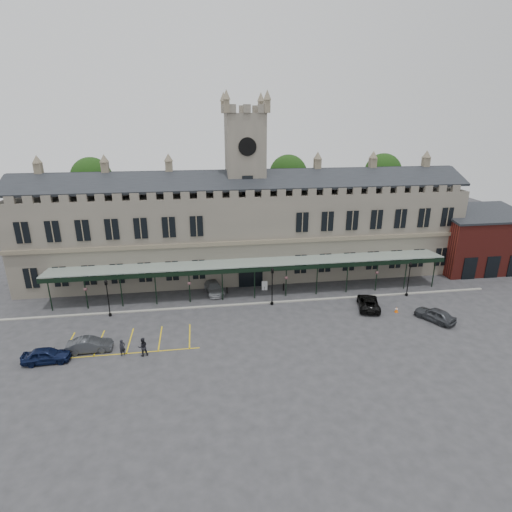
{
  "coord_description": "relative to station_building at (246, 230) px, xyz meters",
  "views": [
    {
      "loc": [
        -6.49,
        -37.98,
        21.42
      ],
      "look_at": [
        0.0,
        6.0,
        6.0
      ],
      "focal_mm": 28.0,
      "sensor_mm": 36.0,
      "label": 1
    }
  ],
  "objects": [
    {
      "name": "person_a",
      "position": [
        -14.24,
        -19.55,
        -5.64
      ],
      "size": [
        0.72,
        0.67,
        1.65
      ],
      "primitive_type": "imported",
      "rotation": [
        0.0,
        0.0,
        0.61
      ],
      "color": "black",
      "rests_on": "ground"
    },
    {
      "name": "traffic_cone",
      "position": [
        15.79,
        -14.97,
        -6.15
      ],
      "size": [
        0.41,
        0.41,
        0.66
      ],
      "rotation": [
        0.0,
        0.0,
        0.4
      ],
      "color": "#FB5F07",
      "rests_on": "ground"
    },
    {
      "name": "lamp_post_right",
      "position": [
        19.24,
        -10.87,
        -3.74
      ],
      "size": [
        0.44,
        0.44,
        4.6
      ],
      "color": "black",
      "rests_on": "ground"
    },
    {
      "name": "kerb",
      "position": [
        0.0,
        -10.41,
        -6.41
      ],
      "size": [
        60.0,
        0.4,
        0.12
      ],
      "primitive_type": "cube",
      "color": "gray",
      "rests_on": "ground"
    },
    {
      "name": "lamp_post_mid",
      "position": [
        1.81,
        -10.86,
        -3.6
      ],
      "size": [
        0.46,
        0.46,
        4.85
      ],
      "color": "black",
      "rests_on": "ground"
    },
    {
      "name": "sign_board",
      "position": [
        1.64,
        -6.53,
        -5.84
      ],
      "size": [
        0.75,
        0.14,
        1.28
      ],
      "rotation": [
        0.0,
        0.0,
        -0.12
      ],
      "color": "black",
      "rests_on": "ground"
    },
    {
      "name": "car_left_b",
      "position": [
        -17.5,
        -18.35,
        -5.78
      ],
      "size": [
        4.24,
        1.59,
        1.38
      ],
      "primitive_type": "imported",
      "rotation": [
        0.0,
        0.0,
        1.6
      ],
      "color": "#34373B",
      "rests_on": "ground"
    },
    {
      "name": "brick_annex",
      "position": [
        34.0,
        -2.94,
        -2.31
      ],
      "size": [
        12.4,
        8.36,
        9.23
      ],
      "color": "maroon",
      "rests_on": "ground"
    },
    {
      "name": "clock_tower",
      "position": [
        0.0,
        0.09,
        6.64
      ],
      "size": [
        5.6,
        5.6,
        24.8
      ],
      "color": "#605A50",
      "rests_on": "ground"
    },
    {
      "name": "car_right_a",
      "position": [
        19.0,
        -17.49,
        -5.72
      ],
      "size": [
        3.72,
        4.71,
        1.5
      ],
      "primitive_type": "imported",
      "rotation": [
        0.0,
        0.0,
        3.66
      ],
      "color": "#34373B",
      "rests_on": "ground"
    },
    {
      "name": "bollard_right",
      "position": [
        4.09,
        -7.01,
        -5.97
      ],
      "size": [
        0.18,
        0.18,
        0.99
      ],
      "primitive_type": "cylinder",
      "color": "black",
      "rests_on": "ground"
    },
    {
      "name": "person_b",
      "position": [
        -12.3,
        -19.86,
        -5.53
      ],
      "size": [
        1.06,
        0.92,
        1.87
      ],
      "primitive_type": "imported",
      "rotation": [
        0.0,
        0.0,
        3.4
      ],
      "color": "black",
      "rests_on": "ground"
    },
    {
      "name": "car_left_a",
      "position": [
        -21.0,
        -19.69,
        -5.75
      ],
      "size": [
        4.27,
        1.85,
        1.44
      ],
      "primitive_type": "imported",
      "rotation": [
        0.0,
        0.0,
        1.61
      ],
      "color": "#0B1433",
      "rests_on": "ground"
    },
    {
      "name": "bollard_left",
      "position": [
        -3.31,
        -6.81,
        -6.04
      ],
      "size": [
        0.15,
        0.15,
        0.85
      ],
      "primitive_type": "cylinder",
      "color": "black",
      "rests_on": "ground"
    },
    {
      "name": "tree_behind_left",
      "position": [
        -22.0,
        9.09,
        6.35
      ],
      "size": [
        6.0,
        6.0,
        16.0
      ],
      "color": "#332314",
      "rests_on": "ground"
    },
    {
      "name": "station_building",
      "position": [
        0.0,
        0.0,
        0.0
      ],
      "size": [
        60.0,
        10.36,
        17.3
      ],
      "color": "#605A50",
      "rests_on": "ground"
    },
    {
      "name": "parking_markings",
      "position": [
        -14.0,
        -17.41,
        -6.47
      ],
      "size": [
        16.0,
        6.0,
        0.01
      ],
      "primitive_type": null,
      "color": "gold",
      "rests_on": "ground"
    },
    {
      "name": "tree_behind_mid",
      "position": [
        8.0,
        9.09,
        6.35
      ],
      "size": [
        6.0,
        6.0,
        16.0
      ],
      "color": "#332314",
      "rests_on": "ground"
    },
    {
      "name": "canopy",
      "position": [
        0.0,
        -8.45,
        -4.06
      ],
      "size": [
        50.0,
        4.1,
        4.3
      ],
      "color": "#8C9E93",
      "rests_on": "ground"
    },
    {
      "name": "lamp_post_left",
      "position": [
        -17.03,
        -11.06,
        -3.77
      ],
      "size": [
        0.43,
        0.43,
        4.56
      ],
      "color": "black",
      "rests_on": "ground"
    },
    {
      "name": "tree_behind_right",
      "position": [
        24.0,
        9.09,
        6.35
      ],
      "size": [
        6.0,
        6.0,
        16.0
      ],
      "color": "#332314",
      "rests_on": "ground"
    },
    {
      "name": "ground",
      "position": [
        0.0,
        -15.91,
        -6.47
      ],
      "size": [
        140.0,
        140.0,
        0.0
      ],
      "primitive_type": "plane",
      "color": "#2E2E31"
    },
    {
      "name": "car_taxi",
      "position": [
        -5.0,
        -6.27,
        -5.77
      ],
      "size": [
        2.79,
        5.1,
        1.4
      ],
      "primitive_type": "imported",
      "rotation": [
        0.0,
        0.0,
        0.18
      ],
      "color": "#96999D",
      "rests_on": "ground"
    },
    {
      "name": "car_van",
      "position": [
        13.0,
        -13.4,
        -5.78
      ],
      "size": [
        3.59,
        5.42,
        1.38
      ],
      "primitive_type": "imported",
      "rotation": [
        0.0,
        0.0,
        2.86
      ],
      "color": "black",
      "rests_on": "ground"
    }
  ]
}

